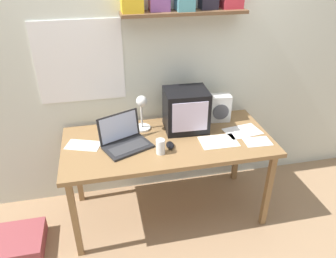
{
  "coord_description": "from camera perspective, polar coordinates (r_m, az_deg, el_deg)",
  "views": [
    {
      "loc": [
        -0.47,
        -2.17,
        2.1
      ],
      "look_at": [
        0.0,
        0.0,
        0.85
      ],
      "focal_mm": 35.0,
      "sensor_mm": 36.0,
      "label": 1
    }
  ],
  "objects": [
    {
      "name": "space_heater",
      "position": [
        2.88,
        8.92,
        3.64
      ],
      "size": [
        0.2,
        0.14,
        0.24
      ],
      "rotation": [
        0.0,
        0.0,
        -0.11
      ],
      "color": "silver",
      "rests_on": "corner_desk"
    },
    {
      "name": "loose_paper_near_laptop",
      "position": [
        2.78,
        12.86,
        -0.42
      ],
      "size": [
        0.32,
        0.23,
        0.0
      ],
      "rotation": [
        0.0,
        0.0,
        0.15
      ],
      "color": "white",
      "rests_on": "corner_desk"
    },
    {
      "name": "back_wall",
      "position": [
        2.77,
        -1.98,
        12.84
      ],
      "size": [
        5.6,
        0.24,
        2.6
      ],
      "color": "silver",
      "rests_on": "ground_plane"
    },
    {
      "name": "printed_handout",
      "position": [
        2.61,
        8.79,
        -2.16
      ],
      "size": [
        0.3,
        0.2,
        0.0
      ],
      "rotation": [
        0.0,
        0.0,
        -0.02
      ],
      "color": "white",
      "rests_on": "corner_desk"
    },
    {
      "name": "computer_mouse",
      "position": [
        2.5,
        0.37,
        -2.83
      ],
      "size": [
        0.07,
        0.11,
        0.03
      ],
      "rotation": [
        0.0,
        0.0,
        -0.07
      ],
      "color": "black",
      "rests_on": "corner_desk"
    },
    {
      "name": "crt_monitor",
      "position": [
        2.69,
        3.14,
        3.32
      ],
      "size": [
        0.36,
        0.31,
        0.34
      ],
      "rotation": [
        0.0,
        0.0,
        -0.04
      ],
      "color": "black",
      "rests_on": "corner_desk"
    },
    {
      "name": "laptop",
      "position": [
        2.53,
        -7.67,
        -1.6
      ],
      "size": [
        0.42,
        0.37,
        0.24
      ],
      "rotation": [
        0.0,
        0.0,
        0.41
      ],
      "color": "#232326",
      "rests_on": "corner_desk"
    },
    {
      "name": "corner_desk",
      "position": [
        2.63,
        0.0,
        -3.05
      ],
      "size": [
        1.65,
        0.76,
        0.75
      ],
      "color": "olive",
      "rests_on": "ground_plane"
    },
    {
      "name": "open_notebook",
      "position": [
        2.61,
        -14.53,
        -2.76
      ],
      "size": [
        0.3,
        0.23,
        0.0
      ],
      "rotation": [
        0.0,
        0.0,
        -0.35
      ],
      "color": "white",
      "rests_on": "corner_desk"
    },
    {
      "name": "juice_glass",
      "position": [
        2.41,
        -1.32,
        -3.19
      ],
      "size": [
        0.07,
        0.07,
        0.12
      ],
      "color": "white",
      "rests_on": "corner_desk"
    },
    {
      "name": "floor_cushion",
      "position": [
        2.96,
        -24.49,
        -17.61
      ],
      "size": [
        0.38,
        0.38,
        0.13
      ],
      "color": "#984248",
      "rests_on": "ground_plane"
    },
    {
      "name": "desk_lamp",
      "position": [
        2.65,
        -4.59,
        3.38
      ],
      "size": [
        0.14,
        0.17,
        0.32
      ],
      "rotation": [
        0.0,
        0.0,
        -0.03
      ],
      "color": "silver",
      "rests_on": "corner_desk"
    },
    {
      "name": "loose_paper_near_monitor",
      "position": [
        2.67,
        15.31,
        -2.15
      ],
      "size": [
        0.21,
        0.15,
        0.0
      ],
      "rotation": [
        0.0,
        0.0,
        -0.05
      ],
      "color": "white",
      "rests_on": "corner_desk"
    },
    {
      "name": "ground_plane",
      "position": [
        3.06,
        0.0,
        -13.99
      ],
      "size": [
        12.0,
        12.0,
        0.0
      ],
      "primitive_type": "plane",
      "color": "#A17E5C"
    }
  ]
}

